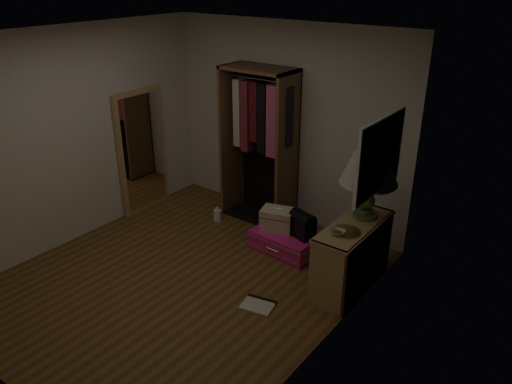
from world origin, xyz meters
TOP-DOWN VIEW (x-y plane):
  - ground at (0.00, 0.00)m, footprint 4.00×4.00m
  - room_walls at (0.08, 0.04)m, footprint 3.52×4.02m
  - console_bookshelf at (1.54, 1.04)m, footprint 0.42×1.12m
  - open_wardrobe at (-0.22, 1.77)m, footprint 0.97×0.50m
  - floor_mirror at (-1.70, 1.00)m, footprint 0.06×0.80m
  - pink_suitcase at (0.57, 1.22)m, footprint 0.82×0.61m
  - train_case at (0.43, 1.21)m, footprint 0.46×0.38m
  - black_bag at (0.77, 1.24)m, footprint 0.34×0.27m
  - table_lamp at (1.54, 1.23)m, footprint 0.65×0.65m
  - brass_tray at (1.54, 0.80)m, footprint 0.39×0.39m
  - ceramic_bowl at (1.49, 0.72)m, footprint 0.17×0.17m
  - white_jug at (-0.62, 1.29)m, footprint 0.14×0.14m
  - floor_book at (0.96, 0.12)m, footprint 0.37×0.32m

SIDE VIEW (x-z plane):
  - ground at x=0.00m, z-range 0.00..0.00m
  - floor_book at x=0.96m, z-range 0.00..0.03m
  - white_jug at x=-0.62m, z-range -0.01..0.17m
  - pink_suitcase at x=0.57m, z-range 0.00..0.24m
  - train_case at x=0.43m, z-range 0.24..0.52m
  - console_bookshelf at x=1.54m, z-range 0.01..0.76m
  - black_bag at x=0.77m, z-range 0.25..0.57m
  - brass_tray at x=1.54m, z-range 0.75..0.77m
  - ceramic_bowl at x=1.49m, z-range 0.75..0.79m
  - floor_mirror at x=-1.70m, z-range 0.00..1.70m
  - open_wardrobe at x=-0.22m, z-range 0.20..2.25m
  - table_lamp at x=1.54m, z-range 0.93..1.68m
  - room_walls at x=0.08m, z-range 0.20..2.80m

